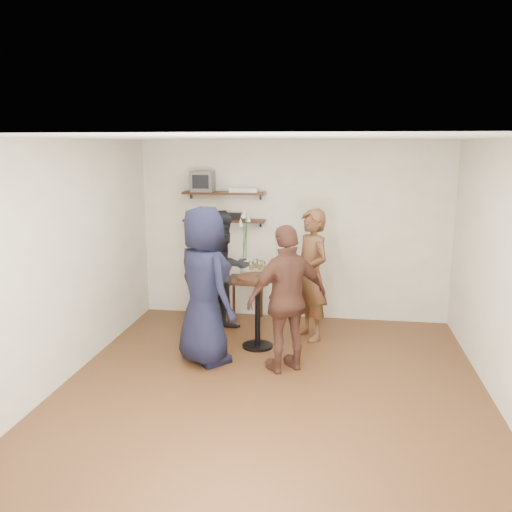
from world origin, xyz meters
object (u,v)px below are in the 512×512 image
(person_plaid, at_px, (311,275))
(person_brown, at_px, (287,299))
(radio, at_px, (234,216))
(side_table, at_px, (245,286))
(drinks_table, at_px, (258,302))
(person_navy, at_px, (204,286))
(dvd_deck, at_px, (244,190))
(person_dark, at_px, (224,272))
(crt_monitor, at_px, (203,181))

(person_plaid, distance_m, person_brown, 1.10)
(radio, relative_size, side_table, 0.35)
(drinks_table, xyz_separation_m, person_navy, (-0.55, -0.55, 0.33))
(dvd_deck, height_order, person_dark, dvd_deck)
(dvd_deck, xyz_separation_m, drinks_table, (0.38, -1.21, -1.30))
(side_table, distance_m, person_navy, 1.65)
(drinks_table, xyz_separation_m, person_dark, (-0.55, 0.55, 0.24))
(crt_monitor, distance_m, drinks_table, 2.11)
(radio, height_order, person_navy, person_navy)
(person_dark, xyz_separation_m, person_brown, (0.99, -1.19, 0.00))
(radio, distance_m, drinks_table, 1.61)
(crt_monitor, bearing_deg, radio, 0.00)
(radio, distance_m, person_brown, 2.20)
(drinks_table, bearing_deg, person_brown, -55.92)
(side_table, height_order, person_plaid, person_plaid)
(radio, xyz_separation_m, person_brown, (0.97, -1.85, -0.68))
(person_navy, xyz_separation_m, person_brown, (0.98, -0.09, -0.09))
(person_brown, bearing_deg, person_plaid, -134.91)
(radio, distance_m, side_table, 1.03)
(crt_monitor, bearing_deg, person_brown, -52.60)
(radio, relative_size, person_plaid, 0.13)
(crt_monitor, xyz_separation_m, person_dark, (0.43, -0.66, -1.18))
(dvd_deck, xyz_separation_m, person_dark, (-0.17, -0.66, -1.06))
(dvd_deck, xyz_separation_m, person_brown, (0.81, -1.85, -1.06))
(person_plaid, bearing_deg, person_navy, -84.44)
(crt_monitor, distance_m, person_navy, 2.12)
(side_table, xyz_separation_m, person_dark, (-0.21, -0.49, 0.31))
(person_brown, bearing_deg, crt_monitor, -86.69)
(dvd_deck, bearing_deg, person_brown, -66.35)
(person_plaid, relative_size, person_dark, 1.03)
(radio, xyz_separation_m, side_table, (0.19, -0.18, -0.99))
(dvd_deck, height_order, drinks_table, dvd_deck)
(radio, bearing_deg, person_dark, -91.77)
(side_table, height_order, person_navy, person_navy)
(dvd_deck, height_order, person_navy, dvd_deck)
(person_dark, bearing_deg, drinks_table, -90.00)
(crt_monitor, relative_size, person_brown, 0.19)
(radio, xyz_separation_m, drinks_table, (0.53, -1.21, -0.92))
(crt_monitor, xyz_separation_m, person_brown, (1.42, -1.85, -1.18))
(dvd_deck, bearing_deg, person_plaid, -37.24)
(drinks_table, height_order, person_dark, person_dark)
(crt_monitor, distance_m, radio, 0.67)
(drinks_table, distance_m, person_plaid, 0.82)
(person_dark, bearing_deg, side_table, 21.37)
(crt_monitor, xyz_separation_m, person_plaid, (1.62, -0.77, -1.15))
(drinks_table, relative_size, person_brown, 0.55)
(dvd_deck, distance_m, person_navy, 2.02)
(dvd_deck, relative_size, person_brown, 0.24)
(drinks_table, xyz_separation_m, person_brown, (0.44, -0.64, 0.24))
(radio, bearing_deg, person_plaid, -33.45)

